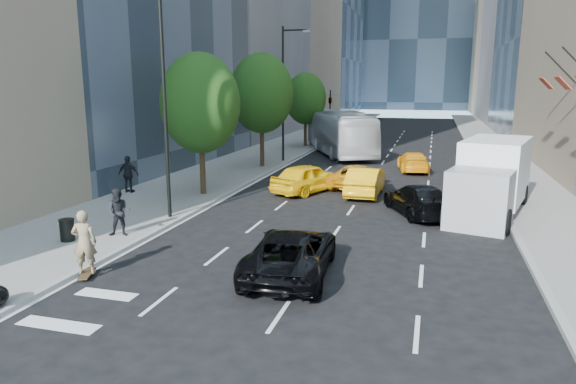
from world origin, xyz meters
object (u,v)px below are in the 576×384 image
(city_bus, at_px, (339,133))
(black_sedan_mercedes, at_px, (418,200))
(black_sedan_lincoln, at_px, (291,252))
(skateboarder, at_px, (85,246))
(box_truck, at_px, (491,178))
(trash_can, at_px, (67,230))

(city_bus, bearing_deg, black_sedan_mercedes, -93.99)
(black_sedan_lincoln, bearing_deg, skateboarder, 13.56)
(city_bus, height_order, box_truck, city_bus)
(black_sedan_mercedes, relative_size, city_bus, 0.37)
(black_sedan_mercedes, distance_m, trash_can, 15.06)
(box_truck, height_order, trash_can, box_truck)
(black_sedan_lincoln, xyz_separation_m, black_sedan_mercedes, (3.61, 9.00, -0.02))
(city_bus, xyz_separation_m, box_truck, (10.48, -19.21, -0.12))
(trash_can, bearing_deg, black_sedan_lincoln, -4.59)
(skateboarder, relative_size, trash_can, 2.56)
(city_bus, relative_size, trash_can, 16.83)
(black_sedan_lincoln, height_order, trash_can, black_sedan_lincoln)
(city_bus, bearing_deg, trash_can, -124.55)
(black_sedan_lincoln, distance_m, trash_can, 9.00)
(black_sedan_lincoln, relative_size, city_bus, 0.39)
(box_truck, bearing_deg, city_bus, 133.41)
(skateboarder, relative_size, black_sedan_lincoln, 0.39)
(skateboarder, relative_size, city_bus, 0.15)
(city_bus, bearing_deg, black_sedan_lincoln, -106.76)
(black_sedan_mercedes, height_order, city_bus, city_bus)
(black_sedan_lincoln, xyz_separation_m, city_bus, (-3.70, 29.05, 1.13))
(black_sedan_lincoln, bearing_deg, trash_can, -9.19)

